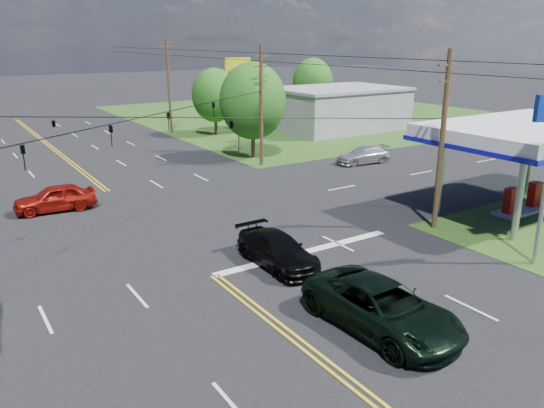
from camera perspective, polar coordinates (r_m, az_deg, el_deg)
ground at (r=30.49m, az=-13.06°, el=-2.17°), size 280.00×280.00×0.00m
grass_ne at (r=74.70m, az=3.99°, el=9.66°), size 46.00×48.00×0.03m
stop_bar at (r=26.02m, az=3.68°, el=-5.18°), size 10.00×0.50×0.02m
retail_ne at (r=62.01m, az=7.00°, el=10.05°), size 14.00×10.00×4.40m
gas_canopy at (r=34.07m, az=26.17°, el=6.73°), size 12.20×8.20×5.35m
pole_se at (r=29.33m, az=17.83°, el=6.63°), size 1.60×0.28×9.50m
pole_ne at (r=42.90m, az=-1.16°, el=10.61°), size 1.60×0.28×9.50m
pole_right_far at (r=59.80m, az=-11.03°, el=12.46°), size 1.60×0.28×10.00m
span_wire_signals at (r=29.09m, az=-13.86°, el=9.03°), size 26.00×18.00×1.13m
power_lines at (r=26.97m, az=-12.80°, el=14.06°), size 26.04×100.00×0.64m
tree_right_a at (r=45.97m, az=-2.09°, el=10.99°), size 5.70×5.70×8.18m
tree_right_b at (r=57.70m, az=-6.16°, el=11.55°), size 4.94×4.94×7.09m
tree_far_r at (r=72.04m, az=4.39°, el=13.00°), size 5.32×5.32×7.63m
pickup_dkgreen at (r=19.52m, az=11.75°, el=-10.80°), size 3.15×6.34×1.73m
suv_black at (r=24.30m, az=0.60°, el=-4.98°), size 2.04×4.99×1.45m
sedan_red at (r=34.45m, az=-22.30°, el=0.61°), size 4.85×2.32×1.60m
sedan_far at (r=44.94m, az=9.78°, el=5.21°), size 4.95×2.46×1.38m
polesign_ne at (r=48.30m, az=-3.69°, el=13.33°), size 2.30×0.81×8.40m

